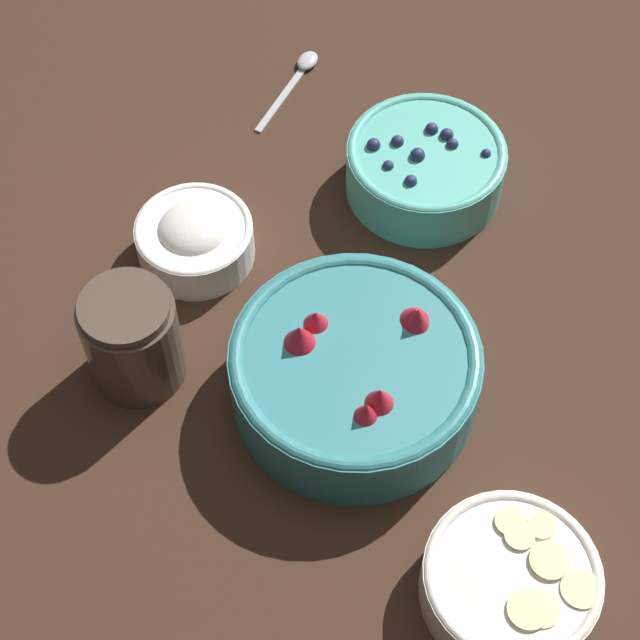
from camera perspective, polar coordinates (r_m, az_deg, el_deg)
ground_plane at (r=1.03m, az=0.39°, el=-1.88°), size 4.00×4.00×0.00m
bowl_strawberries at (r=0.97m, az=1.87°, el=-2.72°), size 0.23×0.23×0.09m
bowl_blueberries at (r=1.13m, az=5.64°, el=8.22°), size 0.17×0.17×0.07m
bowl_bananas at (r=0.91m, az=10.14°, el=-13.55°), size 0.15×0.15×0.05m
bowl_cream at (r=1.08m, az=-6.71°, el=4.42°), size 0.12×0.12×0.06m
jar_chocolate at (r=0.99m, az=-9.94°, el=-1.10°), size 0.09×0.09×0.11m
spoon at (r=1.27m, az=-1.21°, el=12.92°), size 0.14×0.04×0.01m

